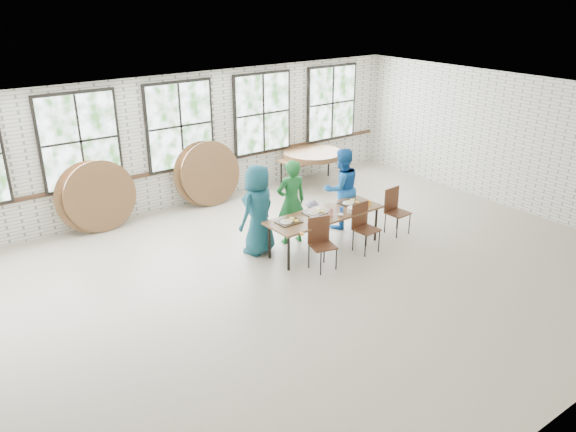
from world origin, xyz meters
The scene contains 13 objects.
room centered at (0.00, 4.44, 1.83)m, with size 12.00×12.00×12.00m.
dining_table centered at (1.08, 0.69, 0.69)m, with size 2.42×0.86×0.74m.
chair_near_left centered at (0.55, 0.16, 0.56)m, with size 0.51×0.50×0.95m.
chair_near_right centered at (1.65, 0.23, 0.56)m, with size 0.45×0.43×0.95m.
chair_spare centered at (2.76, 0.47, 0.56)m, with size 0.45×0.44×0.95m.
adult_teal centered at (-0.01, 1.34, 0.87)m, with size 0.85×0.55×1.73m, color navy.
adult_green centered at (0.77, 1.34, 0.85)m, with size 0.62×0.41×1.70m, color #1A642A.
toddler centered at (1.29, 1.34, 0.39)m, with size 0.50×0.29×0.77m, color #13133B.
adult_blue centered at (2.06, 1.34, 0.85)m, with size 0.83×0.65×1.70m, color #185AAC.
storage_table centered at (3.30, 3.84, 0.69)m, with size 1.85×0.89×0.74m.
tabletop_clutter centered at (1.17, 0.64, 0.77)m, with size 2.02×0.63×0.11m.
round_tops_stacked centered at (3.30, 3.84, 0.80)m, with size 1.50×1.50×0.13m.
round_tops_leaning centered at (-0.82, 4.17, 0.73)m, with size 4.21×0.42×1.49m.
Camera 1 is at (-5.32, -6.84, 4.75)m, focal length 35.00 mm.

